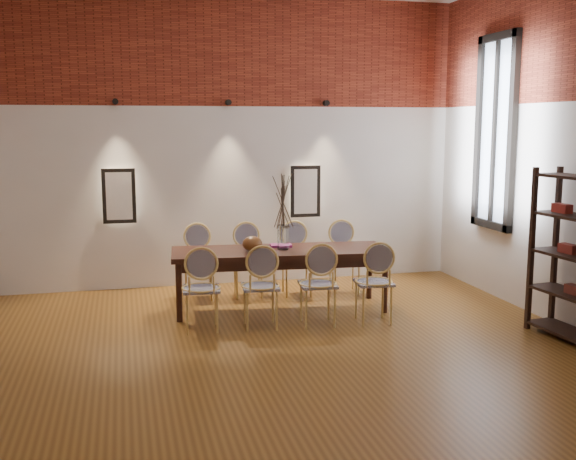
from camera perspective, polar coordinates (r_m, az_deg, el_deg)
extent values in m
cube|color=brown|center=(6.41, -1.75, -11.75)|extent=(7.00, 7.00, 0.02)
cube|color=silver|center=(9.50, -6.35, 7.36)|extent=(7.00, 0.10, 4.00)
cube|color=silver|center=(2.64, 14.45, 3.10)|extent=(7.00, 0.10, 4.00)
cube|color=maroon|center=(9.48, -6.43, 14.92)|extent=(7.00, 0.02, 1.50)
cube|color=#FFEAC6|center=(9.36, -14.11, 2.82)|extent=(0.36, 0.06, 0.66)
cube|color=#FFEAC6|center=(9.71, 1.44, 3.30)|extent=(0.36, 0.06, 0.66)
cylinder|color=black|center=(9.29, -14.41, 10.49)|extent=(0.08, 0.10, 0.08)
cylinder|color=black|center=(9.40, -5.08, 10.71)|extent=(0.08, 0.10, 0.08)
cylinder|color=black|center=(9.72, 3.25, 10.67)|extent=(0.08, 0.10, 0.08)
cube|color=silver|center=(9.17, 17.22, 7.90)|extent=(0.02, 0.78, 2.38)
cube|color=black|center=(9.16, 17.11, 7.90)|extent=(0.08, 0.90, 2.50)
cube|color=black|center=(9.16, 17.11, 7.90)|extent=(0.06, 0.06, 2.40)
cube|color=#371811|center=(8.26, -0.67, -4.21)|extent=(2.67, 1.06, 0.75)
cylinder|color=silver|center=(8.16, -0.43, -0.61)|extent=(0.14, 0.14, 0.30)
ellipsoid|color=brown|center=(8.08, -3.04, -1.16)|extent=(0.24, 0.24, 0.18)
cube|color=#872469|center=(8.36, -0.61, -1.32)|extent=(0.27, 0.20, 0.03)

